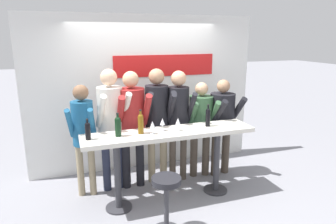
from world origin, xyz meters
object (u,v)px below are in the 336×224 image
at_px(wine_bottle_1, 141,123).
at_px(wine_bottle_2, 118,125).
at_px(wine_glass_0, 153,125).
at_px(wine_glass_1, 162,122).
at_px(bar_stool, 166,197).
at_px(wine_glass_2, 178,122).
at_px(person_center_right, 179,113).
at_px(tasting_table, 170,143).
at_px(person_far_right, 222,118).
at_px(person_left, 111,117).
at_px(wine_bottle_0, 208,116).
at_px(person_right, 201,120).
at_px(person_center_left, 132,118).
at_px(wine_bottle_3, 88,130).
at_px(person_center, 157,113).
at_px(person_far_left, 83,128).

relative_size(wine_bottle_1, wine_bottle_2, 1.04).
relative_size(wine_glass_0, wine_glass_1, 1.00).
bearing_deg(bar_stool, wine_glass_2, 60.01).
height_order(person_center_right, wine_glass_2, person_center_right).
bearing_deg(tasting_table, person_far_right, 24.75).
height_order(person_far_right, wine_glass_0, person_far_right).
bearing_deg(wine_bottle_1, wine_bottle_2, -177.31).
bearing_deg(person_left, wine_bottle_0, -29.78).
xyz_separation_m(person_right, wine_bottle_1, (-1.13, -0.53, 0.21)).
distance_m(bar_stool, wine_bottle_1, 1.02).
bearing_deg(person_center_right, tasting_table, -116.86).
xyz_separation_m(person_center_left, wine_glass_1, (0.32, -0.50, 0.04)).
height_order(wine_bottle_3, wine_glass_0, wine_bottle_3).
bearing_deg(person_center_left, bar_stool, -83.54).
xyz_separation_m(person_right, wine_glass_2, (-0.61, -0.57, 0.18)).
height_order(person_center, wine_bottle_0, person_center).
bearing_deg(wine_bottle_3, wine_glass_2, -0.66).
height_order(person_far_left, person_center_left, person_center_left).
distance_m(person_far_left, wine_glass_0, 1.03).
height_order(person_far_left, person_right, person_far_left).
relative_size(person_center_left, person_far_right, 1.11).
bearing_deg(wine_bottle_0, wine_bottle_2, -178.90).
distance_m(person_center, wine_bottle_3, 1.23).
distance_m(person_right, wine_glass_0, 1.17).
bearing_deg(person_center_left, person_center_right, -0.05).
bearing_deg(wine_glass_2, bar_stool, -119.99).
bearing_deg(person_center, person_right, 0.42).
xyz_separation_m(wine_bottle_0, wine_glass_1, (-0.68, 0.00, -0.02)).
bearing_deg(wine_bottle_3, bar_stool, -42.04).
xyz_separation_m(wine_bottle_1, wine_glass_1, (0.31, 0.01, -0.02)).
xyz_separation_m(bar_stool, person_far_right, (1.37, 1.21, 0.52)).
relative_size(person_left, person_far_right, 1.14).
height_order(wine_bottle_2, wine_glass_1, wine_bottle_2).
bearing_deg(person_left, wine_glass_2, -42.43).
bearing_deg(person_right, person_center_left, -171.54).
relative_size(tasting_table, person_right, 1.50).
xyz_separation_m(person_far_right, wine_glass_0, (-1.34, -0.55, 0.16)).
xyz_separation_m(person_center_right, person_far_right, (0.76, -0.02, -0.13)).
height_order(person_center_right, wine_bottle_3, person_center_right).
xyz_separation_m(person_center_left, person_right, (1.13, 0.02, -0.14)).
bearing_deg(person_center_right, person_center, 172.43).
distance_m(tasting_table, person_center, 0.66).
xyz_separation_m(bar_stool, wine_bottle_2, (-0.41, 0.72, 0.70)).
bearing_deg(wine_bottle_0, person_right, 75.09).
relative_size(wine_bottle_0, wine_bottle_3, 1.19).
xyz_separation_m(person_center, wine_bottle_3, (-1.08, -0.59, 0.02)).
distance_m(tasting_table, wine_glass_0, 0.40).
bearing_deg(wine_glass_2, wine_bottle_1, 176.08).
relative_size(bar_stool, person_center_right, 0.40).
bearing_deg(wine_glass_1, person_center, 80.32).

